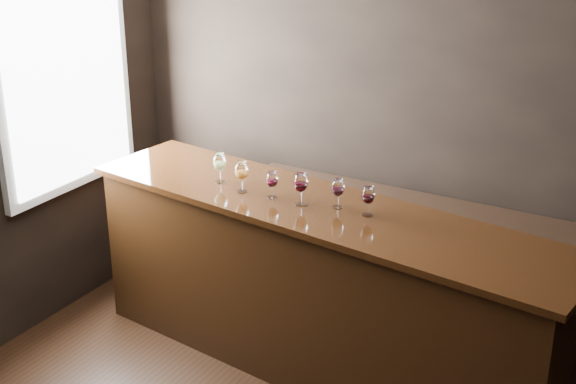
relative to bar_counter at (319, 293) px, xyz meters
The scene contains 10 objects.
room_shell 1.69m from the bar_counter, 81.23° to the right, with size 5.02×4.52×2.81m.
bar_counter is the anchor object (origin of this frame).
bar_top 0.60m from the bar_counter, ahead, with size 3.40×0.79×0.04m, color black.
back_bar_shelf 0.91m from the bar_counter, 58.22° to the left, with size 2.83×0.40×1.02m, color black.
glass_white 1.10m from the bar_counter, behind, with size 0.09×0.09×0.21m.
glass_amber 0.95m from the bar_counter, behind, with size 0.09×0.09×0.21m.
glass_red_a 0.82m from the bar_counter, behind, with size 0.08×0.08×0.18m.
glass_red_b 0.78m from the bar_counter, 163.22° to the right, with size 0.09×0.09×0.22m.
glass_red_c 0.76m from the bar_counter, 21.87° to the left, with size 0.08×0.08×0.19m.
glass_red_d 0.81m from the bar_counter, ahead, with size 0.08×0.08×0.19m.
Camera 1 is at (1.73, -2.88, 3.17)m, focal length 50.00 mm.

